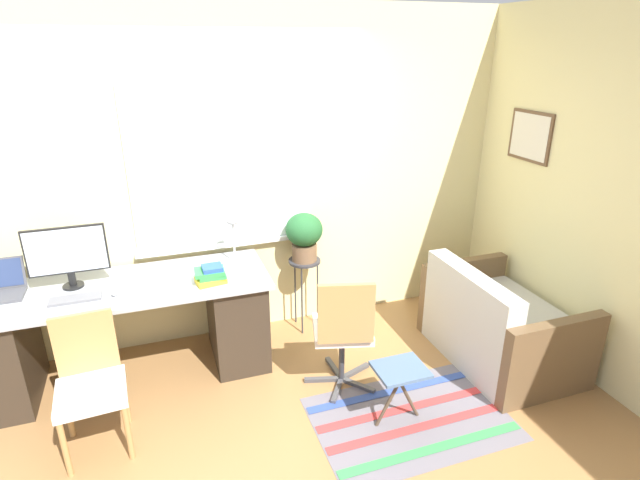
# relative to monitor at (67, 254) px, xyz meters

# --- Properties ---
(ground_plane) EXTENTS (14.00, 14.00, 0.00)m
(ground_plane) POSITION_rel_monitor_xyz_m (1.06, -0.46, -1.02)
(ground_plane) COLOR #9E7042
(wall_back_with_window) EXTENTS (9.00, 0.12, 2.70)m
(wall_back_with_window) POSITION_rel_monitor_xyz_m (1.06, 0.35, 0.33)
(wall_back_with_window) COLOR beige
(wall_back_with_window) RESTS_ON ground_plane
(wall_right_with_picture) EXTENTS (0.08, 9.00, 2.70)m
(wall_right_with_picture) POSITION_rel_monitor_xyz_m (3.62, -0.46, 0.33)
(wall_right_with_picture) COLOR beige
(wall_right_with_picture) RESTS_ON ground_plane
(desk) EXTENTS (2.13, 0.73, 0.77)m
(desk) POSITION_rel_monitor_xyz_m (0.30, -0.09, -0.61)
(desk) COLOR #9EA3A8
(desk) RESTS_ON ground_plane
(monitor) EXTENTS (0.53, 0.14, 0.45)m
(monitor) POSITION_rel_monitor_xyz_m (0.00, 0.00, 0.00)
(monitor) COLOR black
(monitor) RESTS_ON desk
(keyboard) EXTENTS (0.33, 0.12, 0.02)m
(keyboard) POSITION_rel_monitor_xyz_m (0.03, -0.22, -0.25)
(keyboard) COLOR slate
(keyboard) RESTS_ON desk
(mouse) EXTENTS (0.05, 0.08, 0.04)m
(mouse) POSITION_rel_monitor_xyz_m (0.28, -0.23, -0.24)
(mouse) COLOR silver
(mouse) RESTS_ON desk
(desk_lamp) EXTENTS (0.12, 0.12, 0.38)m
(desk_lamp) POSITION_rel_monitor_xyz_m (1.17, 0.05, 0.00)
(desk_lamp) COLOR #ADADB2
(desk_lamp) RESTS_ON desk
(book_stack) EXTENTS (0.23, 0.19, 0.13)m
(book_stack) POSITION_rel_monitor_xyz_m (0.94, -0.25, -0.19)
(book_stack) COLOR yellow
(book_stack) RESTS_ON desk
(desk_chair_wooden) EXTENTS (0.43, 0.44, 0.86)m
(desk_chair_wooden) POSITION_rel_monitor_xyz_m (0.11, -0.74, -0.57)
(desk_chair_wooden) COLOR #B2844C
(desk_chair_wooden) RESTS_ON ground_plane
(office_chair_swivel) EXTENTS (0.55, 0.56, 0.92)m
(office_chair_swivel) POSITION_rel_monitor_xyz_m (1.78, -0.75, -0.54)
(office_chair_swivel) COLOR #47474C
(office_chair_swivel) RESTS_ON ground_plane
(couch_loveseat) EXTENTS (0.82, 1.19, 0.79)m
(couch_loveseat) POSITION_rel_monitor_xyz_m (3.08, -0.80, -0.74)
(couch_loveseat) COLOR beige
(couch_loveseat) RESTS_ON ground_plane
(plant_stand) EXTENTS (0.28, 0.28, 0.66)m
(plant_stand) POSITION_rel_monitor_xyz_m (1.78, 0.15, -0.44)
(plant_stand) COLOR #333338
(plant_stand) RESTS_ON ground_plane
(potted_plant) EXTENTS (0.31, 0.31, 0.42)m
(potted_plant) POSITION_rel_monitor_xyz_m (1.78, 0.15, -0.13)
(potted_plant) COLOR brown
(potted_plant) RESTS_ON plant_stand
(floor_rug_striped) EXTENTS (1.32, 0.88, 0.01)m
(floor_rug_striped) POSITION_rel_monitor_xyz_m (2.10, -1.23, -1.02)
(floor_rug_striped) COLOR slate
(floor_rug_striped) RESTS_ON ground_plane
(folding_stool) EXTENTS (0.33, 0.28, 0.43)m
(folding_stool) POSITION_rel_monitor_xyz_m (2.00, -1.21, -0.65)
(folding_stool) COLOR slate
(folding_stool) RESTS_ON ground_plane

